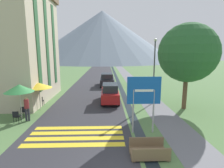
{
  "coord_description": "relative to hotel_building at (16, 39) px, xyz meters",
  "views": [
    {
      "loc": [
        -0.74,
        -5.5,
        4.71
      ],
      "look_at": [
        -0.23,
        10.0,
        1.93
      ],
      "focal_mm": 28.0,
      "sensor_mm": 36.0,
      "label": 1
    }
  ],
  "objects": [
    {
      "name": "road",
      "position": [
        6.89,
        18.0,
        -5.97
      ],
      "size": [
        6.4,
        60.0,
        0.01
      ],
      "color": "#2D2D33",
      "rests_on": "ground_plane"
    },
    {
      "name": "person_seated_near",
      "position": [
        2.4,
        -4.14,
        -5.32
      ],
      "size": [
        0.32,
        0.32,
        1.19
      ],
      "color": "#282833",
      "rests_on": "ground_plane"
    },
    {
      "name": "person_standing_terrace",
      "position": [
        3.13,
        -5.71,
        -4.95
      ],
      "size": [
        0.32,
        0.32,
        1.76
      ],
      "color": "#282833",
      "rests_on": "ground_plane"
    },
    {
      "name": "cafe_chair_nearest",
      "position": [
        2.56,
        -6.08,
        -5.46
      ],
      "size": [
        0.4,
        0.4,
        0.85
      ],
      "rotation": [
        0.0,
        0.0,
        0.01
      ],
      "color": "black",
      "rests_on": "ground_plane"
    },
    {
      "name": "cafe_chair_far_right",
      "position": [
        2.75,
        -2.12,
        -5.46
      ],
      "size": [
        0.4,
        0.4,
        0.85
      ],
      "rotation": [
        0.0,
        0.0,
        0.43
      ],
      "color": "black",
      "rests_on": "ground_plane"
    },
    {
      "name": "road_sign",
      "position": [
        10.82,
        -7.76,
        -3.71
      ],
      "size": [
        1.96,
        0.11,
        3.38
      ],
      "color": "#9E9EA3",
      "rests_on": "ground_plane"
    },
    {
      "name": "ground_plane",
      "position": [
        9.39,
        8.0,
        -5.98
      ],
      "size": [
        160.0,
        160.0,
        0.0
      ],
      "primitive_type": "plane",
      "color": "#517542"
    },
    {
      "name": "footpath",
      "position": [
        12.99,
        18.0,
        -5.97
      ],
      "size": [
        2.2,
        60.0,
        0.01
      ],
      "color": "slate",
      "rests_on": "ground_plane"
    },
    {
      "name": "cafe_umbrella_middle_yellow",
      "position": [
        3.09,
        -3.19,
        -3.91
      ],
      "size": [
        2.11,
        2.11,
        2.28
      ],
      "color": "#B7B2A8",
      "rests_on": "ground_plane"
    },
    {
      "name": "parked_car_far",
      "position": [
        8.75,
        7.31,
        -5.06
      ],
      "size": [
        1.96,
        4.4,
        1.82
      ],
      "color": "black",
      "rests_on": "ground_plane"
    },
    {
      "name": "cafe_chair_far_left",
      "position": [
        2.42,
        -2.14,
        -5.46
      ],
      "size": [
        0.4,
        0.4,
        0.85
      ],
      "rotation": [
        0.0,
        0.0,
        -0.04
      ],
      "color": "black",
      "rests_on": "ground_plane"
    },
    {
      "name": "cafe_chair_near_left",
      "position": [
        2.59,
        -5.03,
        -5.46
      ],
      "size": [
        0.4,
        0.4,
        0.85
      ],
      "rotation": [
        0.0,
        0.0,
        0.0
      ],
      "color": "black",
      "rests_on": "ground_plane"
    },
    {
      "name": "footbridge",
      "position": [
        10.59,
        -10.16,
        -5.75
      ],
      "size": [
        1.7,
        1.1,
        0.65
      ],
      "color": "brown",
      "rests_on": "ground_plane"
    },
    {
      "name": "drainage_channel",
      "position": [
        10.59,
        18.0,
        -5.97
      ],
      "size": [
        0.6,
        60.0,
        0.0
      ],
      "color": "black",
      "rests_on": "ground_plane"
    },
    {
      "name": "tree_by_path",
      "position": [
        15.29,
        -3.32,
        -1.28
      ],
      "size": [
        4.77,
        4.77,
        7.09
      ],
      "color": "brown",
      "rests_on": "ground_plane"
    },
    {
      "name": "streetlamp",
      "position": [
        13.03,
        -1.71,
        -2.49
      ],
      "size": [
        0.28,
        0.28,
        5.97
      ],
      "color": "#515156",
      "rests_on": "ground_plane"
    },
    {
      "name": "crosswalk_marking",
      "position": [
        6.89,
        -8.06,
        -5.97
      ],
      "size": [
        5.44,
        2.54,
        0.01
      ],
      "color": "yellow",
      "rests_on": "ground_plane"
    },
    {
      "name": "cafe_umbrella_front_green",
      "position": [
        2.6,
        -5.44,
        -3.69
      ],
      "size": [
        1.96,
        1.96,
        2.56
      ],
      "color": "#B7B2A8",
      "rests_on": "ground_plane"
    },
    {
      "name": "mountain_distant",
      "position": [
        6.58,
        82.75,
        7.67
      ],
      "size": [
        79.83,
        79.83,
        27.29
      ],
      "color": "gray",
      "rests_on": "ground_plane"
    },
    {
      "name": "parked_car_near",
      "position": [
        8.99,
        -1.18,
        -5.07
      ],
      "size": [
        1.72,
        4.04,
        1.82
      ],
      "color": "#A31919",
      "rests_on": "ground_plane"
    },
    {
      "name": "hotel_building",
      "position": [
        0.0,
        0.0,
        0.0
      ],
      "size": [
        6.32,
        8.9,
        11.08
      ],
      "color": "#BCAD93",
      "rests_on": "ground_plane"
    }
  ]
}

